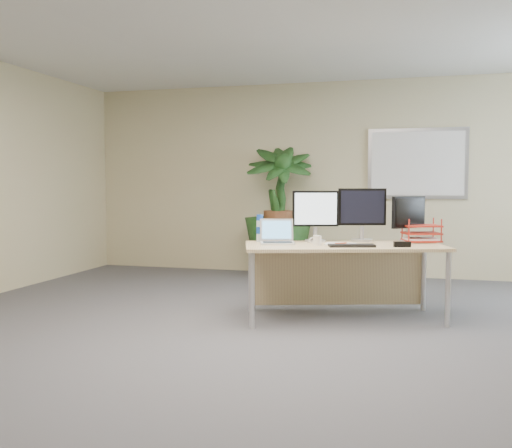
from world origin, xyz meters
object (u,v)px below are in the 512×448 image
(laptop, at_px, (277,237))
(monitor_left, at_px, (315,213))
(floor_plant, at_px, (278,222))
(desk, at_px, (342,259))
(monitor_right, at_px, (362,211))

(laptop, bearing_deg, monitor_left, 35.13)
(floor_plant, bearing_deg, desk, -62.60)
(floor_plant, bearing_deg, monitor_left, -67.80)
(desk, distance_m, monitor_left, 0.52)
(desk, distance_m, monitor_right, 0.54)
(desk, relative_size, monitor_right, 3.79)
(monitor_right, xyz_separation_m, laptop, (-0.77, -0.40, -0.24))
(monitor_left, xyz_separation_m, laptop, (-0.33, -0.23, -0.23))
(desk, xyz_separation_m, laptop, (-0.60, -0.15, 0.21))
(desk, bearing_deg, laptop, -165.79)
(desk, distance_m, laptop, 0.66)
(monitor_left, height_order, laptop, monitor_left)
(monitor_left, bearing_deg, laptop, -144.87)
(desk, bearing_deg, floor_plant, 117.40)
(desk, relative_size, laptop, 5.11)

